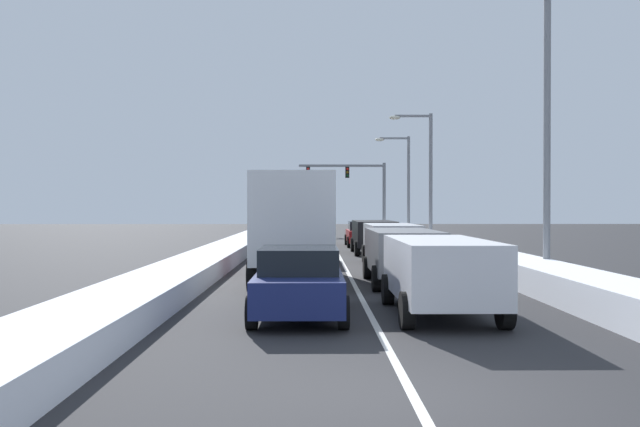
% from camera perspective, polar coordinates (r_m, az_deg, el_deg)
% --- Properties ---
extents(ground_plane, '(131.31, 131.31, 0.00)m').
position_cam_1_polar(ground_plane, '(28.78, 1.94, -4.19)').
color(ground_plane, '#28282B').
extents(lane_stripe_between_right_lane_and_center_lane, '(0.14, 55.55, 0.01)m').
position_cam_1_polar(lane_stripe_between_right_lane_and_center_lane, '(33.81, 1.56, -3.47)').
color(lane_stripe_between_right_lane_and_center_lane, silver).
rests_on(lane_stripe_between_right_lane_and_center_lane, ground).
extents(snow_bank_right_shoulder, '(1.70, 55.55, 0.76)m').
position_cam_1_polar(snow_bank_right_shoulder, '(34.39, 10.43, -2.78)').
color(snow_bank_right_shoulder, white).
rests_on(snow_bank_right_shoulder, ground).
extents(snow_bank_left_shoulder, '(1.94, 55.55, 0.61)m').
position_cam_1_polar(snow_bank_left_shoulder, '(34.01, -7.41, -2.94)').
color(snow_bank_left_shoulder, white).
rests_on(snow_bank_left_shoulder, ground).
extents(suv_white_right_lane_nearest, '(2.16, 4.90, 1.67)m').
position_cam_1_polar(suv_white_right_lane_nearest, '(15.15, 10.01, -4.62)').
color(suv_white_right_lane_nearest, silver).
rests_on(suv_white_right_lane_nearest, ground).
extents(suv_gray_right_lane_second, '(2.16, 4.90, 1.67)m').
position_cam_1_polar(suv_gray_right_lane_second, '(20.99, 6.95, -3.17)').
color(suv_gray_right_lane_second, slate).
rests_on(suv_gray_right_lane_second, ground).
extents(suv_silver_right_lane_third, '(2.16, 4.90, 1.67)m').
position_cam_1_polar(suv_silver_right_lane_third, '(27.88, 6.02, -2.25)').
color(suv_silver_right_lane_third, '#B7BABF').
rests_on(suv_silver_right_lane_third, ground).
extents(suv_black_right_lane_fourth, '(2.16, 4.90, 1.67)m').
position_cam_1_polar(suv_black_right_lane_fourth, '(34.58, 4.54, -1.70)').
color(suv_black_right_lane_fourth, black).
rests_on(suv_black_right_lane_fourth, ground).
extents(sedan_red_right_lane_fifth, '(2.00, 4.50, 1.51)m').
position_cam_1_polar(sedan_red_right_lane_fifth, '(41.08, 3.58, -1.70)').
color(sedan_red_right_lane_fifth, maroon).
rests_on(sedan_red_right_lane_fifth, ground).
extents(sedan_navy_center_lane_nearest, '(2.00, 4.50, 1.51)m').
position_cam_1_polar(sedan_navy_center_lane_nearest, '(14.77, -1.74, -5.73)').
color(sedan_navy_center_lane_nearest, navy).
rests_on(sedan_navy_center_lane_nearest, ground).
extents(box_truck_center_lane_second, '(2.53, 7.20, 3.36)m').
position_cam_1_polar(box_truck_center_lane_second, '(21.43, -2.11, -0.73)').
color(box_truck_center_lane_second, maroon).
rests_on(box_truck_center_lane_second, ground).
extents(suv_charcoal_center_lane_third, '(2.16, 4.90, 1.67)m').
position_cam_1_polar(suv_charcoal_center_lane_third, '(29.79, -1.60, -2.07)').
color(suv_charcoal_center_lane_third, '#38383D').
rests_on(suv_charcoal_center_lane_third, ground).
extents(sedan_tan_center_lane_fourth, '(2.00, 4.50, 1.51)m').
position_cam_1_polar(sedan_tan_center_lane_fourth, '(36.64, -1.30, -1.97)').
color(sedan_tan_center_lane_fourth, '#937F60').
rests_on(sedan_tan_center_lane_fourth, ground).
extents(suv_green_center_lane_fifth, '(2.16, 4.90, 1.67)m').
position_cam_1_polar(suv_green_center_lane_fifth, '(43.19, -1.40, -1.25)').
color(suv_green_center_lane_fifth, '#1E5633').
rests_on(suv_green_center_lane_fifth, ground).
extents(traffic_light_gantry, '(7.54, 0.47, 6.20)m').
position_cam_1_polar(traffic_light_gantry, '(59.10, 3.14, 2.61)').
color(traffic_light_gantry, slate).
rests_on(traffic_light_gantry, ground).
extents(street_lamp_right_near, '(2.66, 0.36, 9.23)m').
position_cam_1_polar(street_lamp_right_near, '(22.40, 17.68, 8.40)').
color(street_lamp_right_near, gray).
rests_on(street_lamp_right_near, ground).
extents(street_lamp_right_mid, '(2.66, 0.36, 8.05)m').
position_cam_1_polar(street_lamp_right_mid, '(41.90, 8.76, 3.90)').
color(street_lamp_right_mid, gray).
rests_on(street_lamp_right_mid, ground).
extents(street_lamp_right_far, '(2.66, 0.36, 7.72)m').
position_cam_1_polar(street_lamp_right_far, '(51.88, 7.01, 3.06)').
color(street_lamp_right_far, gray).
rests_on(street_lamp_right_far, ground).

